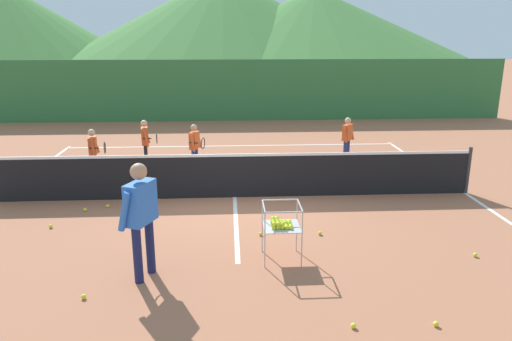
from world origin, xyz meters
TOP-DOWN VIEW (x-y plane):
  - ground_plane at (0.00, 0.00)m, footprint 120.00×120.00m
  - line_baseline_far at (0.00, 5.05)m, footprint 10.31×0.08m
  - line_sideline_east at (5.16, 0.00)m, footprint 0.08×10.48m
  - line_service_center at (0.00, 0.00)m, footprint 0.08×6.35m
  - tennis_net at (0.00, 0.00)m, footprint 10.43×0.08m
  - instructor at (-1.36, -3.50)m, footprint 0.51×0.85m
  - student_0 at (-3.40, 1.65)m, footprint 0.47×0.57m
  - student_1 at (-2.30, 2.60)m, footprint 0.49×0.58m
  - student_2 at (-0.97, 2.10)m, footprint 0.41×0.67m
  - student_3 at (3.15, 2.88)m, footprint 0.42×0.47m
  - ball_cart at (0.67, -3.04)m, footprint 0.58×0.58m
  - tennis_ball_1 at (1.35, -4.94)m, footprint 0.07×0.07m
  - tennis_ball_2 at (-2.09, -4.07)m, footprint 0.07×0.07m
  - tennis_ball_3 at (-3.02, -0.69)m, footprint 0.07×0.07m
  - tennis_ball_4 at (-2.61, -0.50)m, footprint 0.07×0.07m
  - tennis_ball_5 at (2.36, -4.97)m, footprint 0.07×0.07m
  - tennis_ball_6 at (-3.40, -1.54)m, footprint 0.07×0.07m
  - tennis_ball_7 at (3.78, -3.15)m, footprint 0.07×0.07m
  - tennis_ball_9 at (0.43, -2.11)m, footprint 0.07×0.07m
  - tennis_ball_11 at (1.47, -2.14)m, footprint 0.07×0.07m
  - windscreen_fence at (0.00, 9.78)m, footprint 22.69×0.08m
  - hill_0 at (-37.68, 75.96)m, footprint 41.16×41.16m
  - hill_1 at (-0.66, 78.15)m, footprint 54.09×54.09m
  - hill_2 at (14.48, 73.50)m, footprint 49.05×49.05m

SIDE VIEW (x-z plane):
  - ground_plane at x=0.00m, z-range 0.00..0.00m
  - line_baseline_far at x=0.00m, z-range 0.00..0.01m
  - line_sideline_east at x=5.16m, z-range 0.00..0.01m
  - line_service_center at x=0.00m, z-range 0.00..0.01m
  - tennis_ball_1 at x=1.35m, z-range 0.00..0.07m
  - tennis_ball_2 at x=-2.09m, z-range 0.00..0.07m
  - tennis_ball_3 at x=-3.02m, z-range 0.00..0.07m
  - tennis_ball_4 at x=-2.61m, z-range 0.00..0.07m
  - tennis_ball_5 at x=2.36m, z-range 0.00..0.07m
  - tennis_ball_6 at x=-3.40m, z-range 0.00..0.07m
  - tennis_ball_7 at x=3.78m, z-range 0.00..0.07m
  - tennis_ball_9 at x=0.43m, z-range 0.00..0.07m
  - tennis_ball_11 at x=1.47m, z-range 0.00..0.07m
  - tennis_net at x=0.00m, z-range -0.03..1.02m
  - ball_cart at x=0.67m, z-range 0.14..1.04m
  - student_0 at x=-3.40m, z-range 0.13..1.35m
  - student_3 at x=3.15m, z-range 0.12..1.37m
  - student_2 at x=-0.97m, z-range 0.13..1.37m
  - student_1 at x=-2.30m, z-range 0.13..1.40m
  - instructor at x=-1.36m, z-range 0.17..1.89m
  - windscreen_fence at x=0.00m, z-range 0.00..2.47m
  - hill_2 at x=14.48m, z-range 0.00..10.87m
  - hill_0 at x=-37.68m, z-range 0.00..12.19m
  - hill_1 at x=-0.66m, z-range 0.00..13.61m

